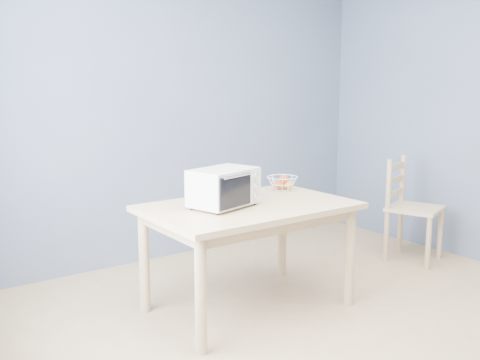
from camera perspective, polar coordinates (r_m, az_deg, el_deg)
room at (r=3.16m, az=14.79°, el=5.15°), size 4.01×4.51×2.61m
dining_table at (r=3.68m, az=0.95°, el=-4.13°), size 1.40×0.90×0.75m
toaster_oven at (r=3.54m, az=-1.93°, el=-0.78°), size 0.50×0.42×0.26m
fruit_basket at (r=4.14m, az=4.51°, el=-0.29°), size 0.26×0.26×0.12m
dining_chair at (r=5.02m, az=17.67°, el=-3.09°), size 0.55×0.55×0.92m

